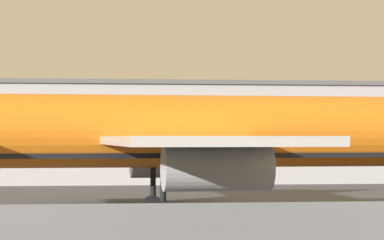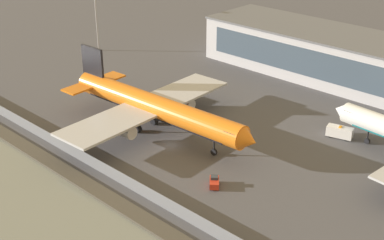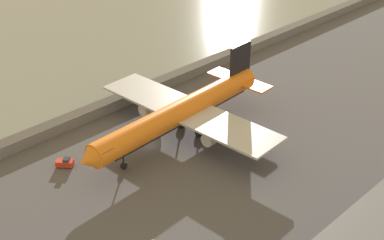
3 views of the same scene
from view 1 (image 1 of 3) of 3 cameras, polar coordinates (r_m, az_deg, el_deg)
ground_plane at (r=58.88m, az=7.03°, el=-6.32°), size 500.00×500.00×0.00m
cargo_jet_orange at (r=59.41m, az=0.09°, el=-0.90°), size 49.26×42.15×14.60m
terminal_building at (r=116.76m, az=9.32°, el=-0.79°), size 99.68×20.71×11.96m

